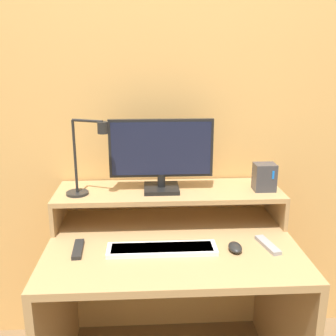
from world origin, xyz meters
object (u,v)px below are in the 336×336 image
monitor (161,153)px  desk_lamp (86,160)px  router_dock (264,177)px  remote_control (78,249)px  remote_secondary (268,245)px  keyboard (162,249)px  mouse (235,247)px

monitor → desk_lamp: bearing=-169.7°
desk_lamp → router_dock: size_ratio=2.71×
monitor → desk_lamp: size_ratio=1.37×
remote_control → remote_secondary: size_ratio=0.95×
desk_lamp → keyboard: 0.51m
desk_lamp → remote_control: 0.38m
monitor → keyboard: monitor is taller
desk_lamp → remote_control: (-0.02, -0.22, -0.32)m
keyboard → remote_control: 0.34m
keyboard → monitor: bearing=88.0°
monitor → router_dock: bearing=-3.3°
router_dock → remote_control: router_dock is taller
router_dock → monitor: bearing=176.7°
monitor → remote_secondary: size_ratio=2.88×
monitor → keyboard: bearing=-92.0°
monitor → mouse: bearing=-47.4°
monitor → remote_secondary: 0.61m
monitor → router_dock: size_ratio=3.72×
remote_control → keyboard: bearing=-3.5°
remote_control → remote_secondary: same height
remote_control → router_dock: bearing=16.8°
desk_lamp → router_dock: (0.80, 0.03, -0.10)m
mouse → remote_secondary: 0.15m
desk_lamp → remote_secondary: 0.85m
router_dock → mouse: router_dock is taller
desk_lamp → mouse: size_ratio=3.87×
router_dock → remote_secondary: router_dock is taller
monitor → router_dock: monitor is taller
monitor → keyboard: 0.44m
router_dock → mouse: (-0.19, -0.28, -0.21)m
remote_control → mouse: bearing=-3.0°
keyboard → mouse: mouse is taller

